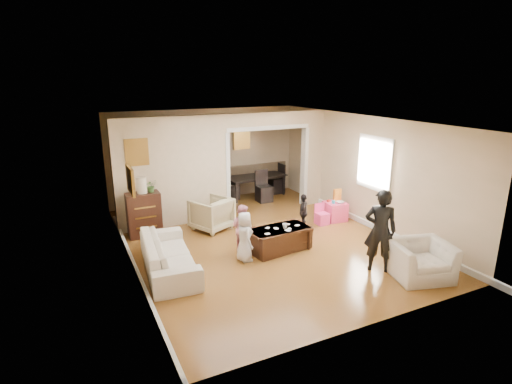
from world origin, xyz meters
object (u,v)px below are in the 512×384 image
sofa (169,254)px  dining_table (254,186)px  play_table (335,211)px  child_kneel_b (242,228)px  armchair_front (420,260)px  coffee_cup (285,226)px  child_toddler (303,212)px  coffee_table (279,239)px  cyan_cup (333,202)px  table_lamp (142,185)px  armchair_back (211,214)px  dresser (144,215)px  child_kneel_a (245,237)px  adult_person (380,231)px

sofa → dining_table: 5.10m
play_table → child_kneel_b: (-2.82, -0.67, 0.26)m
armchair_front → coffee_cup: armchair_front is taller
coffee_cup → child_toddler: size_ratio=0.12×
coffee_table → coffee_cup: bearing=-26.6°
cyan_cup → coffee_table: bearing=-155.5°
child_kneel_b → table_lamp: bearing=16.1°
coffee_table → play_table: 2.33m
armchair_back → dresser: bearing=-35.6°
child_kneel_a → child_toddler: (1.90, 0.90, -0.06)m
armchair_back → cyan_cup: size_ratio=10.34×
child_kneel_b → sofa: bearing=69.7°
armchair_front → child_toddler: 2.94m
sofa → dining_table: size_ratio=1.19×
cyan_cup → child_toddler: bearing=-170.1°
dining_table → child_toddler: child_toddler is taller
table_lamp → coffee_cup: size_ratio=3.32×
dresser → dining_table: 4.00m
play_table → adult_person: 2.77m
play_table → child_kneel_a: bearing=-159.3°
dresser → child_kneel_b: dresser is taller
armchair_front → armchair_back: bearing=139.2°
dining_table → armchair_front: bearing=-90.8°
sofa → coffee_table: bearing=-86.9°
armchair_front → coffee_table: armchair_front is taller
adult_person → child_kneel_a: bearing=3.0°
adult_person → child_kneel_b: (-1.90, 1.89, -0.29)m
armchair_front → dining_table: (-0.44, 5.90, -0.01)m
table_lamp → coffee_cup: (2.44, -2.04, -0.65)m
cyan_cup → dining_table: 2.97m
sofa → cyan_cup: bearing=-73.8°
dresser → child_kneel_b: (1.64, -1.69, -0.00)m
dresser → child_kneel_a: bearing=-55.1°
dining_table → child_kneel_a: (-2.09, -3.93, 0.18)m
cyan_cup → dining_table: dining_table is taller
child_kneel_b → child_toddler: (1.75, 0.45, -0.06)m
armchair_back → play_table: 3.07m
armchair_front → adult_person: (-0.48, 0.54, 0.45)m
play_table → dresser: bearing=167.1°
armchair_front → child_kneel_b: child_kneel_b is taller
play_table → child_kneel_b: size_ratio=0.49×
armchair_back → dresser: dresser is taller
armchair_back → play_table: size_ratio=1.72×
armchair_front → play_table: armchair_front is taller
dining_table → child_kneel_b: 3.99m
table_lamp → child_kneel_a: 2.70m
coffee_table → coffee_cup: 0.31m
armchair_front → dining_table: 5.92m
sofa → dining_table: (3.51, 3.69, 0.00)m
table_lamp → adult_person: adult_person is taller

